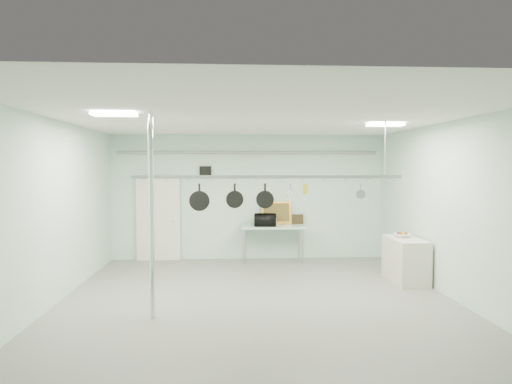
{
  "coord_description": "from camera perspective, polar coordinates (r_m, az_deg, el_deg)",
  "views": [
    {
      "loc": [
        -0.5,
        -7.74,
        2.37
      ],
      "look_at": [
        0.02,
        1.0,
        1.89
      ],
      "focal_mm": 32.0,
      "sensor_mm": 36.0,
      "label": 1
    }
  ],
  "objects": [
    {
      "name": "right_wall",
      "position": [
        8.74,
        23.77,
        -2.21
      ],
      "size": [
        0.02,
        8.0,
        3.2
      ],
      "primitive_type": "cube",
      "color": "silver",
      "rests_on": "floor"
    },
    {
      "name": "side_cabinet",
      "position": [
        10.03,
        18.19,
        -8.09
      ],
      "size": [
        0.6,
        1.2,
        0.9
      ],
      "primitive_type": "cube",
      "color": "beige",
      "rests_on": "floor"
    },
    {
      "name": "skillet_left",
      "position": [
        8.08,
        -7.1,
        -0.66
      ],
      "size": [
        0.35,
        0.07,
        0.49
      ],
      "primitive_type": null,
      "rotation": [
        0.0,
        0.0,
        0.02
      ],
      "color": "black",
      "rests_on": "pot_rack"
    },
    {
      "name": "fruit_cluster",
      "position": [
        10.1,
        17.79,
        -4.96
      ],
      "size": [
        0.24,
        0.24,
        0.09
      ],
      "primitive_type": null,
      "color": "#AD3110",
      "rests_on": "fruit_bowl"
    },
    {
      "name": "chrome_pole",
      "position": [
        7.29,
        -12.89,
        -3.03
      ],
      "size": [
        0.08,
        0.08,
        3.2
      ],
      "primitive_type": "cylinder",
      "color": "silver",
      "rests_on": "floor"
    },
    {
      "name": "saucepan",
      "position": [
        8.39,
        12.94,
        0.1
      ],
      "size": [
        0.18,
        0.14,
        0.29
      ],
      "primitive_type": null,
      "rotation": [
        0.0,
        0.0,
        0.28
      ],
      "color": "#B7B8BC",
      "rests_on": "pot_rack"
    },
    {
      "name": "microwave",
      "position": [
        11.41,
        1.17,
        -3.51
      ],
      "size": [
        0.58,
        0.41,
        0.3
      ],
      "primitive_type": "imported",
      "rotation": [
        0.0,
        0.0,
        3.06
      ],
      "color": "black",
      "rests_on": "prep_table"
    },
    {
      "name": "skillet_mid",
      "position": [
        8.06,
        -2.68,
        -0.48
      ],
      "size": [
        0.31,
        0.07,
        0.44
      ],
      "primitive_type": null,
      "rotation": [
        0.0,
        0.0,
        0.02
      ],
      "color": "black",
      "rests_on": "pot_rack"
    },
    {
      "name": "pot_rack",
      "position": [
        8.08,
        1.56,
        2.11
      ],
      "size": [
        4.8,
        0.06,
        1.0
      ],
      "color": "#B7B7BC",
      "rests_on": "ceiling"
    },
    {
      "name": "grater",
      "position": [
        8.17,
        6.17,
        0.4
      ],
      "size": [
        0.08,
        0.05,
        0.2
      ],
      "primitive_type": null,
      "rotation": [
        0.0,
        0.0,
        0.41
      ],
      "color": "gold",
      "rests_on": "pot_rack"
    },
    {
      "name": "skillet_right",
      "position": [
        8.08,
        1.13,
        -0.44
      ],
      "size": [
        0.32,
        0.11,
        0.43
      ],
      "primitive_type": null,
      "rotation": [
        0.0,
        0.0,
        -0.18
      ],
      "color": "black",
      "rests_on": "pot_rack"
    },
    {
      "name": "wall_vent",
      "position": [
        11.73,
        -6.34,
        2.49
      ],
      "size": [
        0.3,
        0.04,
        0.3
      ],
      "primitive_type": "cube",
      "color": "black",
      "rests_on": "back_wall"
    },
    {
      "name": "back_wall",
      "position": [
        11.77,
        -0.96,
        -0.65
      ],
      "size": [
        7.0,
        0.02,
        3.2
      ],
      "primitive_type": "cube",
      "color": "silver",
      "rests_on": "floor"
    },
    {
      "name": "coffee_canister",
      "position": [
        11.43,
        2.15,
        -3.71
      ],
      "size": [
        0.2,
        0.2,
        0.22
      ],
      "primitive_type": "cylinder",
      "rotation": [
        0.0,
        0.0,
        -0.18
      ],
      "color": "silver",
      "rests_on": "prep_table"
    },
    {
      "name": "conduit_pipe",
      "position": [
        11.66,
        -0.95,
        4.97
      ],
      "size": [
        6.6,
        0.07,
        0.07
      ],
      "primitive_type": "cylinder",
      "rotation": [
        0.0,
        1.57,
        0.0
      ],
      "color": "gray",
      "rests_on": "back_wall"
    },
    {
      "name": "whisk",
      "position": [
        8.13,
        4.36,
        -0.2
      ],
      "size": [
        0.22,
        0.22,
        0.37
      ],
      "primitive_type": null,
      "rotation": [
        0.0,
        0.0,
        -0.18
      ],
      "color": "#A7A7AC",
      "rests_on": "pot_rack"
    },
    {
      "name": "floor",
      "position": [
        8.11,
        0.28,
        -13.88
      ],
      "size": [
        8.0,
        8.0,
        0.0
      ],
      "primitive_type": "plane",
      "color": "gray",
      "rests_on": "ground"
    },
    {
      "name": "prep_table",
      "position": [
        11.5,
        2.12,
        -4.59
      ],
      "size": [
        1.6,
        0.7,
        0.91
      ],
      "color": "#ADCCBD",
      "rests_on": "floor"
    },
    {
      "name": "light_panel_right",
      "position": [
        8.87,
        15.85,
        8.1
      ],
      "size": [
        0.65,
        0.3,
        0.05
      ],
      "primitive_type": "cube",
      "color": "white",
      "rests_on": "ceiling"
    },
    {
      "name": "door",
      "position": [
        11.9,
        -12.11,
        -3.34
      ],
      "size": [
        1.1,
        0.1,
        2.2
      ],
      "primitive_type": "cube",
      "color": "silver",
      "rests_on": "floor"
    },
    {
      "name": "light_panel_left",
      "position": [
        7.19,
        -17.29,
        9.28
      ],
      "size": [
        0.65,
        0.3,
        0.05
      ],
      "primitive_type": "cube",
      "color": "white",
      "rests_on": "ceiling"
    },
    {
      "name": "painting_small",
      "position": [
        11.85,
        5.21,
        -3.41
      ],
      "size": [
        0.3,
        0.1,
        0.25
      ],
      "primitive_type": "cube",
      "rotation": [
        -0.17,
        0.0,
        0.07
      ],
      "color": "black",
      "rests_on": "prep_table"
    },
    {
      "name": "fruit_bowl",
      "position": [
        10.1,
        17.79,
        -5.18
      ],
      "size": [
        0.38,
        0.38,
        0.08
      ],
      "primitive_type": "imported",
      "rotation": [
        0.0,
        0.0,
        -0.18
      ],
      "color": "white",
      "rests_on": "side_cabinet"
    },
    {
      "name": "painting_large",
      "position": [
        11.77,
        2.57,
        -2.64
      ],
      "size": [
        0.79,
        0.2,
        0.58
      ],
      "primitive_type": "cube",
      "rotation": [
        -0.14,
        0.0,
        0.08
      ],
      "color": "gold",
      "rests_on": "prep_table"
    },
    {
      "name": "ceiling",
      "position": [
        7.8,
        0.28,
        9.14
      ],
      "size": [
        7.0,
        8.0,
        0.02
      ],
      "primitive_type": "cube",
      "color": "silver",
      "rests_on": "back_wall"
    }
  ]
}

